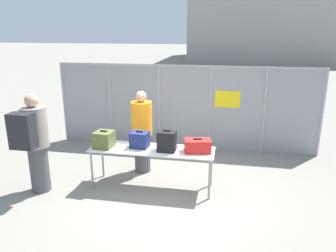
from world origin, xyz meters
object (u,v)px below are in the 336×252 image
security_worker_near (142,131)px  traveler_hooded (34,140)px  suitcase_red (198,146)px  suitcase_olive (104,139)px  inspection_table (152,152)px  suitcase_navy (140,140)px  suitcase_black (167,141)px  utility_trailer (218,112)px

security_worker_near → traveler_hooded: bearing=42.3°
suitcase_red → security_worker_near: security_worker_near is taller
suitcase_olive → suitcase_red: bearing=2.9°
inspection_table → security_worker_near: (-0.37, 0.68, 0.17)m
inspection_table → security_worker_near: bearing=118.7°
suitcase_olive → suitcase_navy: (0.65, 0.12, -0.00)m
suitcase_navy → suitcase_black: size_ratio=0.88×
inspection_table → traveler_hooded: bearing=-164.1°
suitcase_black → utility_trailer: size_ratio=0.11×
traveler_hooded → inspection_table: bearing=4.9°
suitcase_navy → suitcase_red: suitcase_navy is taller
suitcase_red → traveler_hooded: traveler_hooded is taller
suitcase_red → traveler_hooded: bearing=-168.5°
suitcase_black → traveler_hooded: traveler_hooded is taller
suitcase_navy → security_worker_near: (-0.13, 0.64, -0.04)m
security_worker_near → suitcase_black: bearing=137.2°
suitcase_navy → suitcase_black: suitcase_black is taller
suitcase_red → suitcase_olive: bearing=-177.1°
security_worker_near → utility_trailer: (1.40, 3.91, -0.51)m
suitcase_olive → traveler_hooded: 1.22m
suitcase_navy → suitcase_black: (0.53, -0.09, 0.04)m
inspection_table → security_worker_near: size_ratio=1.34×
suitcase_red → utility_trailer: suitcase_red is taller
suitcase_navy → security_worker_near: bearing=101.7°
inspection_table → utility_trailer: bearing=77.4°
traveler_hooded → suitcase_red: bearing=0.5°
inspection_table → suitcase_red: suitcase_red is taller
suitcase_red → security_worker_near: (-1.22, 0.68, -0.00)m
suitcase_red → traveler_hooded: size_ratio=0.28×
inspection_table → suitcase_navy: suitcase_navy is taller
traveler_hooded → security_worker_near: (1.64, 1.26, -0.12)m
utility_trailer → suitcase_navy: bearing=-105.6°
traveler_hooded → security_worker_near: size_ratio=1.06×
utility_trailer → inspection_table: bearing=-102.6°
inspection_table → utility_trailer: 4.72m
utility_trailer → traveler_hooded: bearing=-120.5°
traveler_hooded → security_worker_near: 2.07m
suitcase_olive → suitcase_black: suitcase_black is taller
suitcase_navy → security_worker_near: security_worker_near is taller
suitcase_navy → inspection_table: bearing=-10.5°
security_worker_near → suitcase_red: bearing=155.7°
suitcase_navy → suitcase_black: 0.54m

